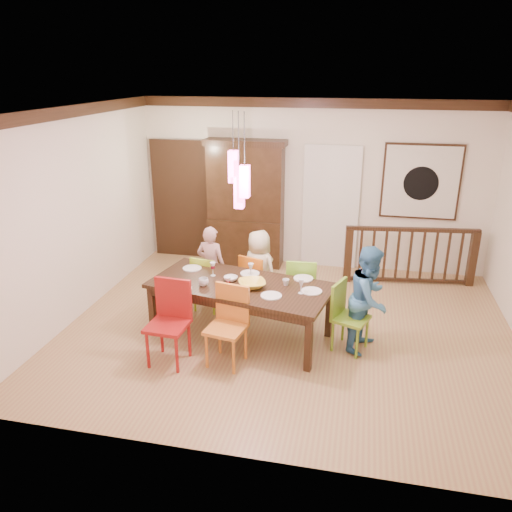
% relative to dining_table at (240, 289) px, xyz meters
% --- Properties ---
extents(floor, '(6.00, 6.00, 0.00)m').
position_rel_dining_table_xyz_m(floor, '(0.59, 0.32, -0.67)').
color(floor, '#A77851').
rests_on(floor, ground).
extents(ceiling, '(6.00, 6.00, 0.00)m').
position_rel_dining_table_xyz_m(ceiling, '(0.59, 0.32, 2.23)').
color(ceiling, white).
rests_on(ceiling, wall_back).
extents(wall_back, '(6.00, 0.00, 6.00)m').
position_rel_dining_table_xyz_m(wall_back, '(0.59, 2.82, 0.78)').
color(wall_back, silver).
rests_on(wall_back, floor).
extents(wall_left, '(0.00, 5.00, 5.00)m').
position_rel_dining_table_xyz_m(wall_left, '(-2.41, 0.32, 0.78)').
color(wall_left, silver).
rests_on(wall_left, floor).
extents(crown_molding, '(6.00, 5.00, 0.16)m').
position_rel_dining_table_xyz_m(crown_molding, '(0.59, 0.32, 2.15)').
color(crown_molding, black).
rests_on(crown_molding, wall_back).
extents(panel_door, '(1.04, 0.07, 2.24)m').
position_rel_dining_table_xyz_m(panel_door, '(-1.81, 2.77, 0.38)').
color(panel_door, black).
rests_on(panel_door, wall_back).
extents(white_doorway, '(0.97, 0.05, 2.22)m').
position_rel_dining_table_xyz_m(white_doorway, '(0.94, 2.78, 0.38)').
color(white_doorway, silver).
rests_on(white_doorway, wall_back).
extents(painting, '(1.25, 0.06, 1.25)m').
position_rel_dining_table_xyz_m(painting, '(2.39, 2.78, 0.93)').
color(painting, black).
rests_on(painting, wall_back).
extents(pendant_cluster, '(0.27, 0.21, 1.14)m').
position_rel_dining_table_xyz_m(pendant_cluster, '(0.00, -0.00, 1.43)').
color(pendant_cluster, '#FF4CA4').
rests_on(pendant_cluster, ceiling).
extents(dining_table, '(2.47, 1.48, 0.75)m').
position_rel_dining_table_xyz_m(dining_table, '(0.00, 0.00, 0.00)').
color(dining_table, black).
rests_on(dining_table, floor).
extents(chair_far_left, '(0.44, 0.44, 0.84)m').
position_rel_dining_table_xyz_m(chair_far_left, '(-0.65, 0.67, -0.19)').
color(chair_far_left, '#9ABF22').
rests_on(chair_far_left, floor).
extents(chair_far_mid, '(0.49, 0.49, 0.86)m').
position_rel_dining_table_xyz_m(chair_far_mid, '(0.04, 0.83, -0.18)').
color(chair_far_mid, orange).
rests_on(chair_far_mid, floor).
extents(chair_far_right, '(0.43, 0.43, 0.91)m').
position_rel_dining_table_xyz_m(chair_far_right, '(0.71, 0.71, -0.15)').
color(chair_far_right, '#79C32C').
rests_on(chair_far_right, floor).
extents(chair_near_left, '(0.49, 0.49, 1.02)m').
position_rel_dining_table_xyz_m(chair_near_left, '(-0.69, -0.82, -0.09)').
color(chair_near_left, maroon).
rests_on(chair_near_left, floor).
extents(chair_near_mid, '(0.50, 0.50, 0.96)m').
position_rel_dining_table_xyz_m(chair_near_mid, '(-0.01, -0.70, -0.12)').
color(chair_near_mid, orange).
rests_on(chair_near_mid, floor).
extents(chair_end_right, '(0.52, 0.52, 0.89)m').
position_rel_dining_table_xyz_m(chair_end_right, '(1.43, -0.05, -0.16)').
color(chair_end_right, olive).
rests_on(chair_end_right, floor).
extents(china_hutch, '(1.41, 0.46, 2.23)m').
position_rel_dining_table_xyz_m(china_hutch, '(-0.54, 2.61, 0.44)').
color(china_hutch, black).
rests_on(china_hutch, floor).
extents(balustrade, '(2.13, 0.34, 0.96)m').
position_rel_dining_table_xyz_m(balustrade, '(2.29, 2.27, -0.17)').
color(balustrade, black).
rests_on(balustrade, floor).
extents(person_far_left, '(0.48, 0.35, 1.22)m').
position_rel_dining_table_xyz_m(person_far_left, '(-0.66, 0.85, -0.06)').
color(person_far_left, beige).
rests_on(person_far_left, floor).
extents(person_far_mid, '(0.69, 0.59, 1.20)m').
position_rel_dining_table_xyz_m(person_far_mid, '(0.06, 0.87, -0.07)').
color(person_far_mid, beige).
rests_on(person_far_mid, floor).
extents(person_end_right, '(0.72, 0.80, 1.36)m').
position_rel_dining_table_xyz_m(person_end_right, '(1.63, 0.04, 0.01)').
color(person_end_right, teal).
rests_on(person_end_right, floor).
extents(serving_bowl, '(0.44, 0.44, 0.08)m').
position_rel_dining_table_xyz_m(serving_bowl, '(0.17, -0.07, 0.12)').
color(serving_bowl, yellow).
rests_on(serving_bowl, dining_table).
extents(small_bowl, '(0.23, 0.23, 0.06)m').
position_rel_dining_table_xyz_m(small_bowl, '(-0.15, 0.07, 0.10)').
color(small_bowl, white).
rests_on(small_bowl, dining_table).
extents(cup_left, '(0.16, 0.16, 0.10)m').
position_rel_dining_table_xyz_m(cup_left, '(-0.44, -0.16, 0.13)').
color(cup_left, silver).
rests_on(cup_left, dining_table).
extents(cup_right, '(0.11, 0.11, 0.08)m').
position_rel_dining_table_xyz_m(cup_right, '(0.58, 0.08, 0.12)').
color(cup_right, silver).
rests_on(cup_right, dining_table).
extents(plate_far_left, '(0.26, 0.26, 0.01)m').
position_rel_dining_table_xyz_m(plate_far_left, '(-0.78, 0.36, 0.08)').
color(plate_far_left, white).
rests_on(plate_far_left, dining_table).
extents(plate_far_mid, '(0.26, 0.26, 0.01)m').
position_rel_dining_table_xyz_m(plate_far_mid, '(0.05, 0.34, 0.08)').
color(plate_far_mid, white).
rests_on(plate_far_mid, dining_table).
extents(plate_far_right, '(0.26, 0.26, 0.01)m').
position_rel_dining_table_xyz_m(plate_far_right, '(0.78, 0.33, 0.08)').
color(plate_far_right, white).
rests_on(plate_far_right, dining_table).
extents(plate_near_left, '(0.26, 0.26, 0.01)m').
position_rel_dining_table_xyz_m(plate_near_left, '(-0.68, -0.32, 0.08)').
color(plate_near_left, white).
rests_on(plate_near_left, dining_table).
extents(plate_near_mid, '(0.26, 0.26, 0.01)m').
position_rel_dining_table_xyz_m(plate_near_mid, '(0.46, -0.29, 0.08)').
color(plate_near_mid, white).
rests_on(plate_near_mid, dining_table).
extents(plate_end_right, '(0.26, 0.26, 0.01)m').
position_rel_dining_table_xyz_m(plate_end_right, '(0.93, -0.05, 0.08)').
color(plate_end_right, white).
rests_on(plate_end_right, dining_table).
extents(wine_glass_a, '(0.08, 0.08, 0.19)m').
position_rel_dining_table_xyz_m(wine_glass_a, '(-0.42, 0.18, 0.17)').
color(wine_glass_a, '#590C19').
rests_on(wine_glass_a, dining_table).
extents(wine_glass_b, '(0.08, 0.08, 0.19)m').
position_rel_dining_table_xyz_m(wine_glass_b, '(0.08, 0.25, 0.17)').
color(wine_glass_b, silver).
rests_on(wine_glass_b, dining_table).
extents(wine_glass_c, '(0.08, 0.08, 0.19)m').
position_rel_dining_table_xyz_m(wine_glass_c, '(-0.09, -0.26, 0.17)').
color(wine_glass_c, '#590C19').
rests_on(wine_glass_c, dining_table).
extents(wine_glass_d, '(0.08, 0.08, 0.19)m').
position_rel_dining_table_xyz_m(wine_glass_d, '(0.80, -0.13, 0.17)').
color(wine_glass_d, silver).
rests_on(wine_glass_d, dining_table).
extents(napkin, '(0.18, 0.14, 0.01)m').
position_rel_dining_table_xyz_m(napkin, '(-0.05, -0.36, 0.08)').
color(napkin, '#D83359').
rests_on(napkin, dining_table).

